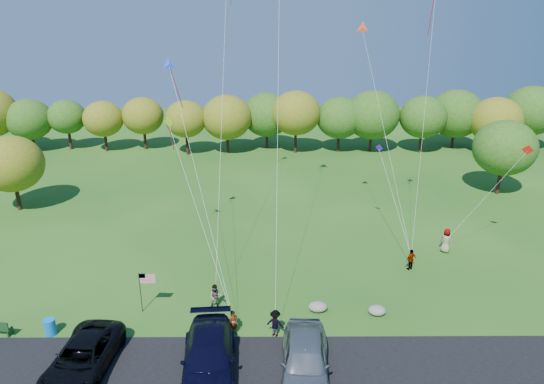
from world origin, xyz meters
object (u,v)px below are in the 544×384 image
(flyer_a, at_px, (234,323))
(flyer_c, at_px, (275,323))
(trash_barrel, at_px, (50,327))
(minivan_silver, at_px, (305,360))
(minivan_dark, at_px, (83,358))
(flyer_d, at_px, (411,260))
(flyer_b, at_px, (216,297))
(flyer_e, at_px, (446,241))
(minivan_navy, at_px, (209,358))

(flyer_a, bearing_deg, flyer_c, -47.56)
(trash_barrel, bearing_deg, minivan_silver, -14.15)
(minivan_dark, relative_size, minivan_silver, 0.98)
(minivan_dark, bearing_deg, flyer_d, 32.36)
(flyer_c, distance_m, flyer_d, 12.17)
(flyer_b, bearing_deg, flyer_e, 22.39)
(flyer_a, bearing_deg, flyer_d, -14.39)
(flyer_a, height_order, trash_barrel, flyer_a)
(flyer_c, xyz_separation_m, flyer_e, (13.01, 10.11, 0.14))
(minivan_dark, bearing_deg, flyer_b, 47.24)
(flyer_a, relative_size, flyer_b, 0.98)
(flyer_c, height_order, flyer_e, flyer_e)
(trash_barrel, bearing_deg, flyer_e, 21.19)
(minivan_dark, distance_m, minivan_navy, 6.33)
(flyer_b, relative_size, flyer_c, 0.99)
(minivan_silver, bearing_deg, flyer_b, 132.98)
(flyer_b, height_order, flyer_c, flyer_c)
(flyer_b, bearing_deg, minivan_dark, -138.41)
(flyer_a, xyz_separation_m, trash_barrel, (-10.33, 0.11, -0.29))
(minivan_silver, bearing_deg, minivan_dark, -178.78)
(minivan_navy, bearing_deg, flyer_c, 38.88)
(flyer_e, distance_m, trash_barrel, 27.53)
(minivan_dark, xyz_separation_m, flyer_d, (19.30, 10.36, -0.08))
(flyer_a, distance_m, flyer_b, 2.98)
(minivan_silver, relative_size, flyer_c, 3.67)
(flyer_e, bearing_deg, minivan_navy, 81.33)
(flyer_d, xyz_separation_m, trash_barrel, (-22.29, -7.27, -0.30))
(minivan_silver, height_order, flyer_a, minivan_silver)
(minivan_navy, distance_m, flyer_a, 3.33)
(minivan_navy, bearing_deg, flyer_b, 88.60)
(flyer_e, bearing_deg, minivan_silver, 91.71)
(flyer_b, bearing_deg, minivan_navy, -88.82)
(flyer_a, bearing_deg, minivan_dark, 156.03)
(flyer_c, relative_size, flyer_e, 0.85)
(minivan_dark, bearing_deg, minivan_silver, 1.73)
(minivan_navy, xyz_separation_m, minivan_silver, (4.75, -0.27, 0.07))
(flyer_b, bearing_deg, flyer_c, -38.79)
(flyer_c, distance_m, flyer_e, 16.48)
(minivan_silver, distance_m, trash_barrel, 14.53)
(minivan_navy, bearing_deg, trash_barrel, 156.55)
(flyer_c, bearing_deg, trash_barrel, 20.15)
(minivan_dark, bearing_deg, trash_barrel, 138.30)
(flyer_a, relative_size, trash_barrel, 1.61)
(flyer_d, bearing_deg, flyer_e, -172.51)
(flyer_a, distance_m, flyer_c, 2.33)
(minivan_navy, xyz_separation_m, flyer_a, (1.01, 3.17, -0.22))
(minivan_silver, height_order, flyer_c, minivan_silver)
(flyer_c, xyz_separation_m, trash_barrel, (-12.66, 0.17, -0.32))
(flyer_c, bearing_deg, flyer_d, -121.42)
(flyer_d, xyz_separation_m, flyer_e, (3.37, 2.67, 0.17))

